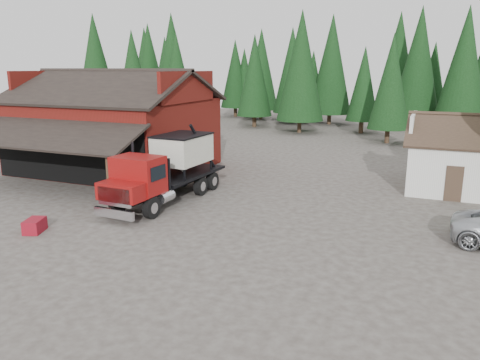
% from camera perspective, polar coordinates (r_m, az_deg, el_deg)
% --- Properties ---
extents(ground, '(120.00, 120.00, 0.00)m').
position_cam_1_polar(ground, '(21.61, -7.18, -6.13)').
color(ground, '#3F3731').
rests_on(ground, ground).
extents(red_barn, '(12.80, 13.63, 7.18)m').
position_cam_1_polar(red_barn, '(35.05, -14.97, 5.65)').
color(red_barn, '#621210').
rests_on(red_barn, ground).
extents(conifer_backdrop, '(76.00, 16.00, 16.00)m').
position_cam_1_polar(conifer_backdrop, '(60.89, 12.93, 6.41)').
color(conifer_backdrop, black).
rests_on(conifer_backdrop, ground).
extents(near_pine_a, '(4.40, 4.40, 11.40)m').
position_cam_1_polar(near_pine_a, '(55.85, -12.89, 12.37)').
color(near_pine_a, '#382619').
rests_on(near_pine_a, ground).
extents(near_pine_b, '(3.96, 3.96, 10.40)m').
position_cam_1_polar(near_pine_b, '(47.79, 17.94, 11.31)').
color(near_pine_b, '#382619').
rests_on(near_pine_b, ground).
extents(near_pine_d, '(5.28, 5.28, 13.40)m').
position_cam_1_polar(near_pine_d, '(53.52, 7.46, 13.63)').
color(near_pine_d, '#382619').
rests_on(near_pine_d, ground).
extents(feed_truck, '(2.87, 9.16, 4.09)m').
position_cam_1_polar(feed_truck, '(25.96, -8.82, 1.55)').
color(feed_truck, black).
rests_on(feed_truck, ground).
extents(equip_box, '(1.05, 1.28, 0.60)m').
position_cam_1_polar(equip_box, '(23.11, -23.75, -5.11)').
color(equip_box, maroon).
rests_on(equip_box, ground).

